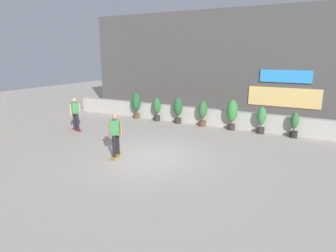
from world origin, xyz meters
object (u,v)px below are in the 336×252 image
Objects in this scene: skater_by_wall_right at (75,113)px; potted_plant_6 at (294,124)px; potted_plant_5 at (261,119)px; potted_plant_0 at (136,103)px; skater_foreground at (115,134)px; potted_plant_3 at (203,112)px; potted_plant_1 at (157,108)px; potted_plant_4 at (232,112)px; potted_plant_2 at (178,108)px.

potted_plant_6 is at bearing 21.67° from skater_by_wall_right.
potted_plant_6 is (1.51, 0.00, -0.11)m from potted_plant_5.
skater_foreground is (3.31, -6.18, 0.03)m from potted_plant_0.
skater_by_wall_right is at bearing -143.51° from potted_plant_3.
potted_plant_1 is 6.46m from skater_foreground.
skater_foreground is (-2.63, -6.18, 0.02)m from potted_plant_4.
skater_foreground reaches higher than potted_plant_5.
potted_plant_3 reaches higher than potted_plant_6.
potted_plant_0 is 4.33m from potted_plant_3.
skater_by_wall_right is at bearing -121.99° from potted_plant_1.
potted_plant_5 is at bearing 0.00° from potted_plant_3.
potted_plant_6 is (4.60, 0.00, -0.16)m from potted_plant_3.
potted_plant_4 reaches higher than potted_plant_2.
potted_plant_5 is (4.59, 0.00, -0.10)m from potted_plant_2.
potted_plant_3 is (4.33, -0.00, -0.11)m from potted_plant_0.
skater_by_wall_right is at bearing -150.39° from potted_plant_4.
potted_plant_6 is (8.93, 0.00, -0.27)m from potted_plant_0.
potted_plant_2 reaches higher than potted_plant_3.
potted_plant_6 is at bearing 0.00° from potted_plant_4.
potted_plant_4 is 1.49m from potted_plant_5.
potted_plant_2 is 0.93× the size of potted_plant_4.
skater_foreground is at bearing -113.01° from potted_plant_4.
potted_plant_0 is at bearing 75.57° from skater_by_wall_right.
potted_plant_1 is 1.02× the size of potted_plant_5.
skater_foreground reaches higher than potted_plant_2.
potted_plant_0 is at bearing 180.00° from potted_plant_1.
potted_plant_2 is 6.11m from potted_plant_6.
potted_plant_6 is at bearing 0.00° from potted_plant_0.
potted_plant_3 is 0.83× the size of skater_foreground.
potted_plant_0 reaches higher than potted_plant_2.
potted_plant_0 is 1.06× the size of potted_plant_2.
skater_foreground reaches higher than potted_plant_4.
potted_plant_1 is 0.93× the size of potted_plant_2.
potted_plant_3 is 0.89× the size of potted_plant_4.
potted_plant_3 is (1.50, 0.00, -0.05)m from potted_plant_2.
potted_plant_3 is 1.61m from potted_plant_4.
potted_plant_3 is at bearing -180.00° from potted_plant_6.
potted_plant_3 is at bearing -180.00° from potted_plant_4.
potted_plant_4 is (5.93, 0.00, 0.01)m from potted_plant_0.
skater_by_wall_right is (-8.43, -3.95, 0.19)m from potted_plant_5.
potted_plant_4 reaches higher than potted_plant_6.
potted_plant_0 is at bearing 180.00° from potted_plant_3.
potted_plant_0 is 0.92× the size of skater_by_wall_right.
potted_plant_1 is 7.48m from potted_plant_6.
skater_foreground reaches higher than potted_plant_3.
potted_plant_0 is at bearing 180.00° from potted_plant_6.
potted_plant_0 is 5.93m from potted_plant_4.
potted_plant_0 is at bearing 180.00° from potted_plant_2.
skater_by_wall_right reaches higher than potted_plant_1.
potted_plant_6 is at bearing 0.00° from potted_plant_2.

